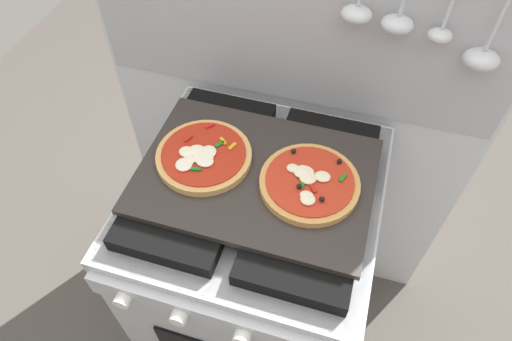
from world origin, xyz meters
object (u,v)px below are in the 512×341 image
object	(u,v)px
pizza_left	(203,156)
baking_tray	(256,175)
stove	(256,267)
pizza_right	(309,183)

from	to	relation	value
pizza_left	baking_tray	bearing A→B (deg)	-2.40
pizza_left	stove	bearing A→B (deg)	-3.12
stove	baking_tray	bearing A→B (deg)	90.00
stove	pizza_left	distance (m)	0.50
baking_tray	stove	bearing A→B (deg)	-90.00
pizza_left	pizza_right	bearing A→B (deg)	-1.58
baking_tray	pizza_left	xyz separation A→B (m)	(-0.13, 0.01, 0.02)
stove	baking_tray	world-z (taller)	baking_tray
pizza_left	pizza_right	distance (m)	0.26
baking_tray	pizza_right	size ratio (longest dim) A/B	2.39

